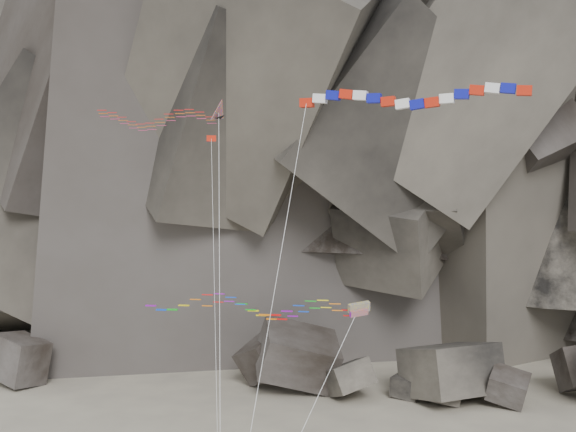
# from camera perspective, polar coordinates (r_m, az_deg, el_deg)

# --- Properties ---
(headland) EXTENTS (110.00, 70.00, 84.00)m
(headland) POSITION_cam_1_polar(r_m,az_deg,el_deg) (115.10, 4.93, 12.55)
(headland) COLOR #575047
(headland) RESTS_ON ground
(boulder_field) EXTENTS (77.10, 15.10, 8.09)m
(boulder_field) POSITION_cam_1_polar(r_m,az_deg,el_deg) (76.28, 10.13, -12.42)
(boulder_field) COLOR #47423F
(boulder_field) RESTS_ON ground
(delta_kite) EXTENTS (11.08, 12.82, 25.24)m
(delta_kite) POSITION_cam_1_polar(r_m,az_deg,el_deg) (46.46, -10.66, 7.63)
(delta_kite) COLOR red
(delta_kite) RESTS_ON ground
(banner_kite) EXTENTS (15.46, 12.53, 25.60)m
(banner_kite) POSITION_cam_1_polar(r_m,az_deg,el_deg) (43.27, 9.56, 9.16)
(banner_kite) COLOR red
(banner_kite) RESTS_ON ground
(parafoil_kite) EXTENTS (13.99, 10.07, 13.28)m
(parafoil_kite) POSITION_cam_1_polar(r_m,az_deg,el_deg) (43.35, -3.49, -7.03)
(parafoil_kite) COLOR yellow
(parafoil_kite) RESTS_ON ground
(pennant_kite) EXTENTS (3.37, 10.25, 22.80)m
(pennant_kite) POSITION_cam_1_polar(r_m,az_deg,el_deg) (41.42, -5.98, -0.78)
(pennant_kite) COLOR red
(pennant_kite) RESTS_ON ground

